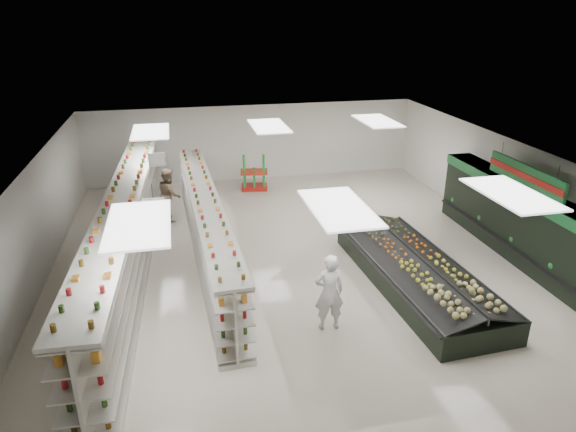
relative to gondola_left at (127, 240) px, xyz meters
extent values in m
plane|color=beige|center=(4.73, -0.10, -1.04)|extent=(16.00, 16.00, 0.00)
cube|color=white|center=(4.73, -0.10, 2.16)|extent=(14.00, 16.00, 0.02)
cube|color=white|center=(4.73, 7.90, 0.56)|extent=(14.00, 0.02, 3.20)
cube|color=white|center=(4.73, -8.10, 0.56)|extent=(14.00, 0.02, 3.20)
cube|color=white|center=(-2.27, -0.10, 0.56)|extent=(0.02, 16.00, 3.20)
cube|color=white|center=(11.73, -0.10, 0.56)|extent=(0.02, 16.00, 3.20)
cube|color=black|center=(11.28, -1.60, 0.06)|extent=(0.80, 8.00, 2.20)
cube|color=#1B6830|center=(11.26, -1.60, 1.01)|extent=(0.85, 8.00, 0.30)
cube|color=black|center=(11.03, -1.60, -0.49)|extent=(0.55, 7.80, 0.15)
cube|color=beige|center=(11.13, -1.60, 0.31)|extent=(0.45, 7.70, 0.03)
cube|color=beige|center=(11.13, -1.60, 0.61)|extent=(0.45, 7.70, 0.03)
cube|color=white|center=(0.93, -2.10, 1.71)|extent=(0.50, 0.06, 0.40)
cube|color=#AC1913|center=(0.93, -2.10, 1.71)|extent=(0.52, 0.02, 0.12)
cylinder|color=black|center=(0.93, -2.10, 2.01)|extent=(0.01, 0.01, 0.50)
cube|color=white|center=(0.93, 1.90, 1.71)|extent=(0.50, 0.06, 0.40)
cube|color=#AC1913|center=(0.93, 1.90, 1.71)|extent=(0.52, 0.02, 0.12)
cylinder|color=black|center=(0.93, 1.90, 2.01)|extent=(0.01, 0.01, 0.50)
cube|color=#1B6830|center=(10.98, -1.60, 1.61)|extent=(0.10, 3.20, 0.60)
cube|color=#AC1913|center=(10.92, -1.60, 1.61)|extent=(0.03, 3.20, 0.18)
cylinder|color=black|center=(10.98, -2.80, 2.01)|extent=(0.01, 0.01, 0.50)
cylinder|color=black|center=(10.98, -0.40, 2.01)|extent=(0.01, 0.01, 0.50)
cube|color=beige|center=(0.00, 0.00, -0.98)|extent=(1.56, 13.15, 0.13)
cube|color=beige|center=(0.00, 0.00, 0.05)|extent=(0.64, 13.11, 2.19)
cube|color=beige|center=(0.00, 0.00, 1.19)|extent=(1.56, 13.15, 0.09)
cube|color=beige|center=(-0.25, 0.01, -0.85)|extent=(1.05, 13.02, 0.03)
cube|color=beige|center=(-0.25, 0.01, -0.37)|extent=(1.05, 13.02, 0.03)
cube|color=beige|center=(-0.25, 0.01, 0.11)|extent=(1.05, 13.02, 0.03)
cube|color=beige|center=(-0.25, 0.01, 0.59)|extent=(1.05, 13.02, 0.03)
cube|color=beige|center=(-0.25, 0.01, 1.07)|extent=(1.05, 13.02, 0.03)
cube|color=beige|center=(0.25, -0.01, -0.85)|extent=(1.05, 13.02, 0.03)
cube|color=beige|center=(0.25, -0.01, -0.37)|extent=(1.05, 13.02, 0.03)
cube|color=beige|center=(0.25, -0.01, 0.11)|extent=(1.05, 13.02, 0.03)
cube|color=beige|center=(0.25, -0.01, 0.59)|extent=(1.05, 13.02, 0.03)
cube|color=beige|center=(0.25, -0.01, 1.07)|extent=(1.05, 13.02, 0.03)
cube|color=beige|center=(2.22, 0.67, -0.99)|extent=(1.26, 10.93, 0.11)
cube|color=beige|center=(2.22, 0.67, -0.14)|extent=(0.50, 10.90, 1.82)
cube|color=beige|center=(2.22, 0.67, 0.81)|extent=(1.26, 10.93, 0.07)
cube|color=beige|center=(2.01, 0.66, -0.88)|extent=(0.84, 10.82, 0.03)
cube|color=beige|center=(2.01, 0.66, -0.48)|extent=(0.84, 10.82, 0.03)
cube|color=beige|center=(2.01, 0.66, -0.09)|extent=(0.84, 10.82, 0.03)
cube|color=beige|center=(2.01, 0.66, 0.31)|extent=(0.84, 10.82, 0.03)
cube|color=beige|center=(2.01, 0.66, 0.71)|extent=(0.84, 10.82, 0.03)
cube|color=beige|center=(2.43, 0.68, -0.88)|extent=(0.84, 10.82, 0.03)
cube|color=beige|center=(2.43, 0.68, -0.48)|extent=(0.84, 10.82, 0.03)
cube|color=beige|center=(2.43, 0.68, -0.09)|extent=(0.84, 10.82, 0.03)
cube|color=beige|center=(2.43, 0.68, 0.31)|extent=(0.84, 10.82, 0.03)
cube|color=beige|center=(2.43, 0.68, 0.71)|extent=(0.84, 10.82, 0.03)
cube|color=black|center=(7.56, -2.35, -0.73)|extent=(2.46, 6.35, 0.62)
cube|color=#262626|center=(6.53, -2.41, -0.40)|extent=(0.37, 6.24, 0.05)
cube|color=#262626|center=(8.60, -2.30, -0.40)|extent=(0.37, 6.24, 0.05)
cube|color=black|center=(7.01, -2.38, -0.31)|extent=(1.47, 6.21, 0.32)
cube|color=black|center=(8.12, -2.32, -0.31)|extent=(1.47, 6.21, 0.32)
cube|color=#262626|center=(7.56, -2.35, -0.22)|extent=(0.36, 6.15, 0.22)
cube|color=#AC1913|center=(4.54, 6.43, -0.96)|extent=(1.15, 0.85, 0.18)
cube|color=#B72A18|center=(4.54, 6.43, -0.30)|extent=(1.20, 0.90, 0.09)
imported|color=silver|center=(4.70, -3.76, -0.09)|extent=(0.70, 0.46, 1.91)
imported|color=tan|center=(1.15, 3.85, -0.11)|extent=(0.68, 0.98, 1.87)
camera|label=1|loc=(1.60, -13.50, 5.96)|focal=32.00mm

